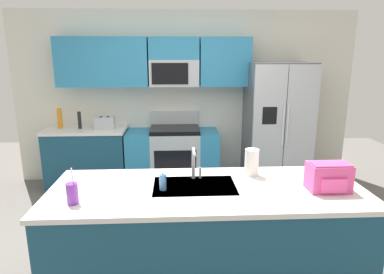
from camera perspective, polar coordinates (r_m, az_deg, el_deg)
name	(u,v)px	position (r m, az deg, el deg)	size (l,w,h in m)	color
ground_plane	(192,250)	(3.62, 0.04, -18.74)	(9.00, 9.00, 0.00)	#66605B
kitchen_wall_unit	(176,87)	(5.15, -2.78, 8.56)	(5.20, 0.43, 2.60)	silver
back_counter	(88,158)	(5.24, -17.41, -3.38)	(1.17, 0.63, 0.90)	navy
range_oven	(173,157)	(5.08, -3.32, -3.40)	(1.36, 0.61, 1.10)	#B7BABF
refrigerator	(277,126)	(5.11, 14.32, 1.89)	(0.90, 0.76, 1.85)	#4C4F54
island_counter	(206,237)	(2.95, 2.48, -16.71)	(2.56, 0.98, 0.90)	navy
toaster	(105,123)	(5.00, -14.71, 2.35)	(0.28, 0.16, 0.18)	#B7BABF
pepper_mill	(80,120)	(5.13, -18.71, 2.75)	(0.05, 0.05, 0.25)	black
bottle_orange	(60,118)	(5.26, -21.72, 2.99)	(0.07, 0.07, 0.29)	orange
sink_faucet	(194,161)	(2.86, 0.38, -4.14)	(0.08, 0.21, 0.28)	#B7BABF
drink_cup_purple	(72,193)	(2.59, -19.82, -9.07)	(0.08, 0.08, 0.28)	purple
soap_dispenser	(163,182)	(2.69, -5.04, -7.65)	(0.06, 0.06, 0.17)	#4C8CD8
paper_towel_roll	(252,162)	(3.03, 10.18, -4.27)	(0.12, 0.12, 0.24)	white
backpack	(329,177)	(2.87, 22.39, -6.28)	(0.32, 0.22, 0.23)	#EA4C93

